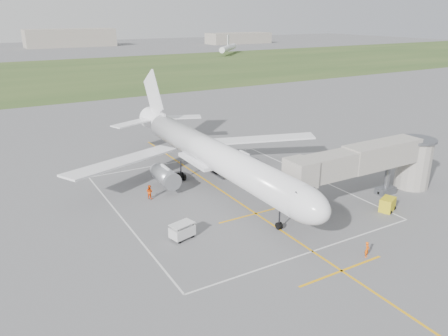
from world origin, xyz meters
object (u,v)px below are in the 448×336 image
airliner (212,154)px  gpu_unit (388,205)px  ramp_worker_nose (367,249)px  ramp_worker_wing (150,192)px  jet_bridge (377,162)px  baggage_cart (182,231)px

airliner → gpu_unit: 23.04m
ramp_worker_nose → ramp_worker_wing: (-12.99, 23.81, 0.12)m
airliner → jet_bridge: airliner is taller
jet_bridge → baggage_cart: 26.13m
ramp_worker_nose → airliner: bearing=74.2°
airliner → gpu_unit: (14.01, -17.93, -3.61)m
baggage_cart → ramp_worker_nose: (13.84, -12.24, -0.09)m
jet_bridge → gpu_unit: size_ratio=9.38×
airliner → gpu_unit: airliner is taller
airliner → gpu_unit: bearing=-52.0°
ramp_worker_nose → jet_bridge: bearing=14.9°
gpu_unit → ramp_worker_nose: bearing=-171.5°
jet_bridge → gpu_unit: 5.67m
gpu_unit → baggage_cart: baggage_cart is taller
ramp_worker_nose → ramp_worker_wing: 27.12m
ramp_worker_wing → baggage_cart: bearing=141.8°
baggage_cart → jet_bridge: bearing=-19.8°
baggage_cart → ramp_worker_nose: bearing=-56.0°
ramp_worker_wing → gpu_unit: bearing=-161.2°
ramp_worker_nose → baggage_cart: bearing=113.7°
gpu_unit → ramp_worker_wing: (-23.17, 17.62, 0.13)m
ramp_worker_nose → ramp_worker_wing: bearing=93.8°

